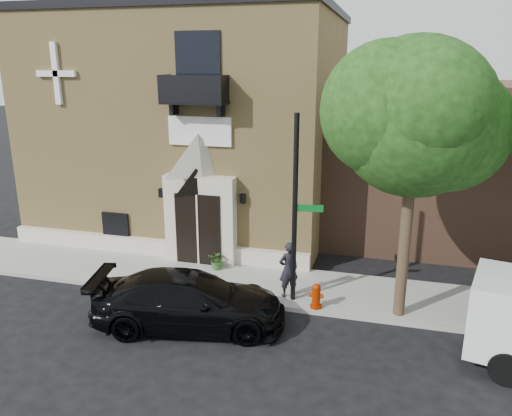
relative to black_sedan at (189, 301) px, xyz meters
The scene contains 9 objects.
ground 1.75m from the black_sedan, 100.78° to the left, with size 120.00×120.00×0.00m, color black.
sidewalk 3.20m from the black_sedan, 76.91° to the left, with size 42.00×3.00×0.15m, color gray.
church 10.76m from the black_sedan, 109.06° to the left, with size 12.20×11.01×9.30m.
street_tree_left 7.89m from the black_sedan, 18.21° to the left, with size 4.97×4.38×7.77m.
black_sedan is the anchor object (origin of this frame).
street_sign 4.02m from the black_sedan, 39.72° to the left, with size 0.96×0.90×5.70m.
fire_hydrant 3.76m from the black_sedan, 27.64° to the left, with size 0.44×0.35×0.77m.
planter 3.73m from the black_sedan, 97.16° to the left, with size 0.64×0.55×0.71m, color #335F26.
pedestrian_near 3.31m from the black_sedan, 44.22° to the left, with size 0.65×0.43×1.78m, color black.
Camera 1 is at (5.41, -13.27, 7.20)m, focal length 35.00 mm.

